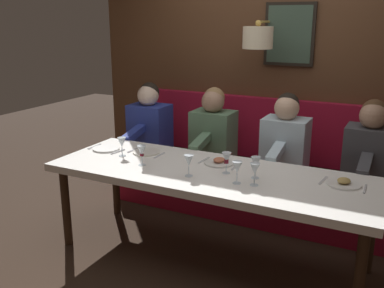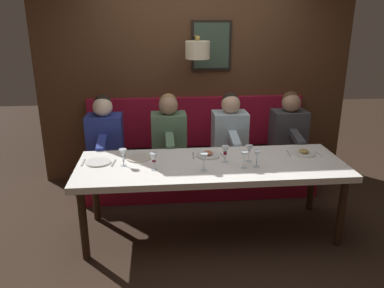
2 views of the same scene
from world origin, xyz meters
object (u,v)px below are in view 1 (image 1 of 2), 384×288
diner_near (285,140)px  wine_glass_5 (237,168)px  wine_glass_3 (255,170)px  dining_table (210,179)px  wine_glass_1 (256,163)px  wine_glass_4 (142,151)px  wine_glass_0 (226,159)px  wine_glass_2 (122,143)px  diner_far (149,123)px  diner_middle (213,131)px  diner_nearest (369,150)px  wine_glass_6 (189,161)px

diner_near → wine_glass_5: size_ratio=4.82×
wine_glass_3 → dining_table: bearing=71.5°
wine_glass_1 → wine_glass_4: same height
wine_glass_3 → wine_glass_0: bearing=62.3°
diner_near → wine_glass_2: 1.46m
diner_far → wine_glass_3: diner_far is taller
wine_glass_4 → diner_near: bearing=-41.4°
diner_middle → wine_glass_3: size_ratio=4.82×
wine_glass_1 → wine_glass_0: bearing=89.2°
diner_middle → wine_glass_3: bearing=-142.6°
wine_glass_5 → wine_glass_0: bearing=42.3°
wine_glass_0 → wine_glass_4: size_ratio=1.00×
diner_near → wine_glass_2: (-0.87, 1.17, 0.04)m
dining_table → wine_glass_2: wine_glass_2 is taller
diner_middle → wine_glass_3: 1.28m
dining_table → wine_glass_4: size_ratio=15.50×
wine_glass_5 → diner_far: bearing=53.1°
wine_glass_2 → wine_glass_4: same height
dining_table → diner_far: bearing=51.4°
diner_near → diner_middle: size_ratio=1.00×
diner_nearest → diner_middle: bearing=90.0°
diner_near → wine_glass_2: diner_near is taller
wine_glass_3 → wine_glass_5: bearing=99.7°
wine_glass_4 → wine_glass_5: bearing=-92.4°
diner_middle → dining_table: bearing=-157.1°
diner_middle → wine_glass_6: bearing=-165.2°
wine_glass_0 → wine_glass_2: (-0.00, 0.96, 0.00)m
wine_glass_4 → wine_glass_1: bearing=-82.0°
wine_glass_3 → wine_glass_4: same height
diner_nearest → diner_far: bearing=90.0°
wine_glass_5 → diner_middle: bearing=32.2°
wine_glass_2 → wine_glass_6: bearing=-104.1°
diner_far → wine_glass_0: 1.51m
diner_near → dining_table: bearing=158.8°
wine_glass_5 → wine_glass_2: bearing=81.6°
diner_far → wine_glass_4: bearing=-150.8°
diner_nearest → diner_middle: same height
wine_glass_2 → diner_middle: bearing=-27.5°
wine_glass_0 → wine_glass_3: same height
diner_middle → wine_glass_4: size_ratio=4.82×
wine_glass_2 → wine_glass_6: (-0.18, -0.73, 0.00)m
wine_glass_3 → wine_glass_5: same height
diner_nearest → wine_glass_0: 1.27m
diner_far → wine_glass_1: 1.71m
wine_glass_0 → wine_glass_3: size_ratio=1.00×
diner_nearest → wine_glass_3: size_ratio=4.82×
diner_middle → wine_glass_4: 1.02m
dining_table → wine_glass_0: (0.01, -0.13, 0.18)m
diner_nearest → diner_near: same height
diner_middle → diner_nearest: bearing=-90.0°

